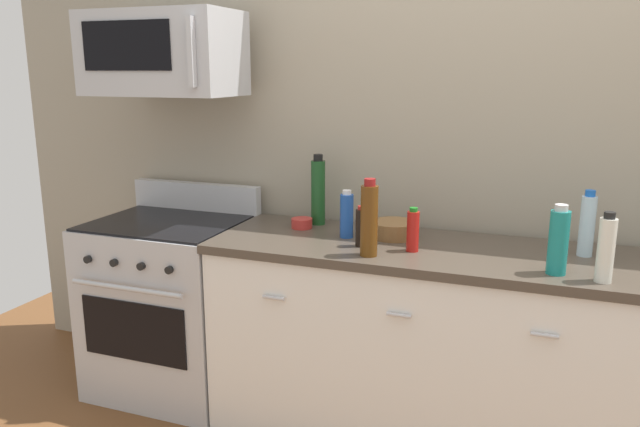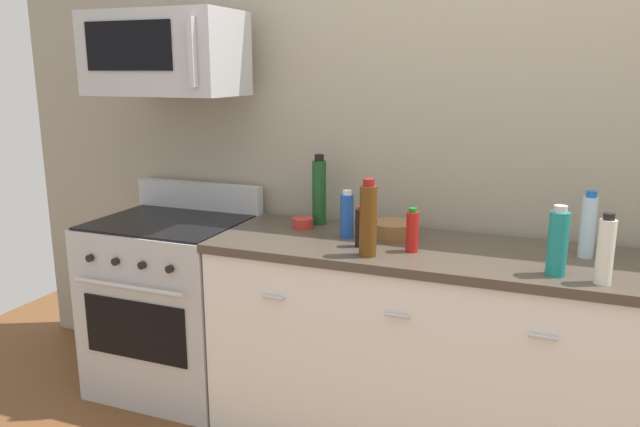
{
  "view_description": "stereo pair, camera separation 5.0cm",
  "coord_description": "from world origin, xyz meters",
  "views": [
    {
      "loc": [
        0.23,
        -2.58,
        1.67
      ],
      "look_at": [
        -0.71,
        -0.05,
        1.04
      ],
      "focal_mm": 34.48,
      "sensor_mm": 36.0,
      "label": 1
    },
    {
      "loc": [
        0.28,
        -2.56,
        1.67
      ],
      "look_at": [
        -0.71,
        -0.05,
        1.04
      ],
      "focal_mm": 34.48,
      "sensor_mm": 36.0,
      "label": 2
    }
  ],
  "objects": [
    {
      "name": "range_oven",
      "position": [
        -1.56,
        0.0,
        0.47
      ],
      "size": [
        0.76,
        0.69,
        1.07
      ],
      "color": "#B7BABF",
      "rests_on": "ground_plane"
    },
    {
      "name": "bottle_wine_amber",
      "position": [
        -0.44,
        -0.21,
        1.07
      ],
      "size": [
        0.07,
        0.07,
        0.32
      ],
      "color": "#59330F",
      "rests_on": "countertop_slab"
    },
    {
      "name": "counter_unit",
      "position": [
        0.0,
        -0.0,
        0.46
      ],
      "size": [
        2.38,
        0.66,
        0.92
      ],
      "color": "white",
      "rests_on": "ground_plane"
    },
    {
      "name": "bottle_water_clear",
      "position": [
        0.41,
        0.1,
        1.05
      ],
      "size": [
        0.06,
        0.06,
        0.28
      ],
      "color": "silver",
      "rests_on": "countertop_slab"
    },
    {
      "name": "bottle_wine_green",
      "position": [
        -0.82,
        0.22,
        1.09
      ],
      "size": [
        0.07,
        0.07,
        0.35
      ],
      "color": "#19471E",
      "rests_on": "countertop_slab"
    },
    {
      "name": "bottle_vinegar_white",
      "position": [
        0.46,
        -0.22,
        1.04
      ],
      "size": [
        0.06,
        0.06,
        0.26
      ],
      "color": "silver",
      "rests_on": "countertop_slab"
    },
    {
      "name": "bottle_soda_blue",
      "position": [
        -0.61,
        0.03,
        1.03
      ],
      "size": [
        0.06,
        0.06,
        0.22
      ],
      "color": "#1E4CA5",
      "rests_on": "countertop_slab"
    },
    {
      "name": "microwave",
      "position": [
        -1.56,
        0.05,
        1.75
      ],
      "size": [
        0.74,
        0.44,
        0.4
      ],
      "color": "#B7BABF"
    },
    {
      "name": "bowl_red_small",
      "position": [
        -0.87,
        0.12,
        0.95
      ],
      "size": [
        0.1,
        0.1,
        0.05
      ],
      "color": "#B72D28",
      "rests_on": "countertop_slab"
    },
    {
      "name": "bottle_soy_sauce_dark",
      "position": [
        -0.51,
        -0.09,
        1.01
      ],
      "size": [
        0.05,
        0.05,
        0.18
      ],
      "color": "black",
      "rests_on": "countertop_slab"
    },
    {
      "name": "bottle_sparkling_teal",
      "position": [
        0.29,
        -0.19,
        1.05
      ],
      "size": [
        0.07,
        0.07,
        0.27
      ],
      "color": "#197F7A",
      "rests_on": "countertop_slab"
    },
    {
      "name": "bowl_wooden_salad",
      "position": [
        -0.41,
        0.11,
        0.96
      ],
      "size": [
        0.21,
        0.21,
        0.07
      ],
      "color": "brown",
      "rests_on": "countertop_slab"
    },
    {
      "name": "back_wall",
      "position": [
        0.0,
        0.41,
        1.35
      ],
      "size": [
        5.47,
        0.1,
        2.7
      ],
      "primitive_type": "cube",
      "color": "#9E937F",
      "rests_on": "ground_plane"
    },
    {
      "name": "bottle_hot_sauce_red",
      "position": [
        -0.28,
        -0.08,
        1.01
      ],
      "size": [
        0.05,
        0.05,
        0.19
      ],
      "color": "#B21914",
      "rests_on": "countertop_slab"
    }
  ]
}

